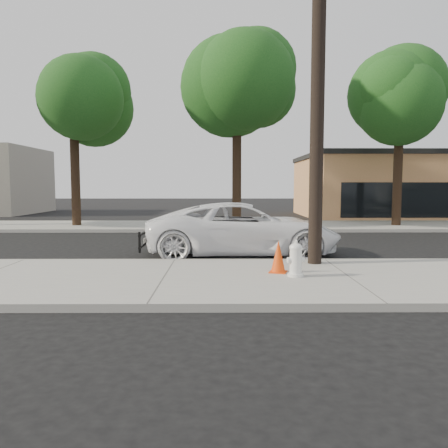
{
  "coord_description": "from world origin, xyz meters",
  "views": [
    {
      "loc": [
        1.23,
        -13.6,
        2.1
      ],
      "look_at": [
        1.32,
        -1.0,
        1.0
      ],
      "focal_mm": 35.0,
      "sensor_mm": 36.0,
      "label": 1
    }
  ],
  "objects": [
    {
      "name": "far_sidewalk",
      "position": [
        0.0,
        8.5,
        0.07
      ],
      "size": [
        90.0,
        5.0,
        0.15
      ],
      "primitive_type": "cube",
      "color": "gray",
      "rests_on": "ground"
    },
    {
      "name": "police_cruiser",
      "position": [
        1.9,
        -0.48,
        0.8
      ],
      "size": [
        5.89,
        2.93,
        1.6
      ],
      "primitive_type": "imported",
      "rotation": [
        0.0,
        0.0,
        1.62
      ],
      "color": "white",
      "rests_on": "ground"
    },
    {
      "name": "near_sidewalk",
      "position": [
        0.0,
        -4.3,
        0.07
      ],
      "size": [
        90.0,
        4.4,
        0.15
      ],
      "primitive_type": "cube",
      "color": "gray",
      "rests_on": "ground"
    },
    {
      "name": "traffic_cone",
      "position": [
        2.53,
        -3.85,
        0.5
      ],
      "size": [
        0.47,
        0.47,
        0.73
      ],
      "rotation": [
        0.0,
        0.0,
        -0.3
      ],
      "color": "#EE440C",
      "rests_on": "near_sidewalk"
    },
    {
      "name": "fire_hydrant",
      "position": [
        2.85,
        -4.3,
        0.5
      ],
      "size": [
        0.39,
        0.35,
        0.72
      ],
      "rotation": [
        0.0,
        0.0,
        0.19
      ],
      "color": "white",
      "rests_on": "near_sidewalk"
    },
    {
      "name": "building_main",
      "position": [
        16.0,
        16.0,
        2.0
      ],
      "size": [
        18.0,
        10.0,
        4.0
      ],
      "primitive_type": "cube",
      "color": "tan",
      "rests_on": "ground"
    },
    {
      "name": "tree_c",
      "position": [
        2.22,
        7.64,
        6.91
      ],
      "size": [
        4.96,
        4.8,
        9.55
      ],
      "color": "black",
      "rests_on": "far_sidewalk"
    },
    {
      "name": "utility_pole",
      "position": [
        3.6,
        -2.7,
        4.7
      ],
      "size": [
        1.4,
        0.34,
        9.0
      ],
      "color": "black",
      "rests_on": "near_sidewalk"
    },
    {
      "name": "tree_d",
      "position": [
        10.2,
        7.95,
        6.37
      ],
      "size": [
        4.5,
        4.35,
        8.75
      ],
      "color": "black",
      "rests_on": "far_sidewalk"
    },
    {
      "name": "curb_near",
      "position": [
        0.0,
        -2.1,
        0.07
      ],
      "size": [
        90.0,
        0.12,
        0.16
      ],
      "primitive_type": "cube",
      "color": "#9E9B93",
      "rests_on": "ground"
    },
    {
      "name": "tree_b",
      "position": [
        -5.81,
        8.06,
        6.15
      ],
      "size": [
        4.34,
        4.2,
        8.45
      ],
      "color": "black",
      "rests_on": "far_sidewalk"
    },
    {
      "name": "ground",
      "position": [
        0.0,
        0.0,
        0.0
      ],
      "size": [
        120.0,
        120.0,
        0.0
      ],
      "primitive_type": "plane",
      "color": "black",
      "rests_on": "ground"
    }
  ]
}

